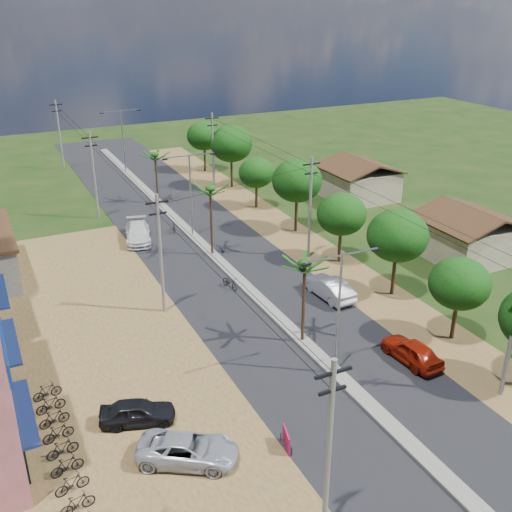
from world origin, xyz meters
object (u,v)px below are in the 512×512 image
(car_parked_silver, at_px, (188,450))
(roadside_sign, at_px, (286,440))
(car_silver_mid, at_px, (329,288))
(car_white_far, at_px, (138,233))
(car_parked_dark, at_px, (137,412))
(moto_rider_east, at_px, (414,355))
(car_red_near, at_px, (412,352))
(parked_scooter_row, at_px, (62,449))

(car_parked_silver, distance_m, roadside_sign, 4.99)
(car_silver_mid, relative_size, car_white_far, 0.89)
(car_parked_dark, bearing_deg, roadside_sign, -111.87)
(car_silver_mid, xyz_separation_m, car_parked_silver, (-15.67, -11.89, -0.10))
(car_white_far, height_order, car_parked_dark, car_white_far)
(car_white_far, bearing_deg, roadside_sign, -78.39)
(car_parked_dark, distance_m, moto_rider_east, 17.37)
(car_red_near, bearing_deg, car_white_far, -73.40)
(car_red_near, height_order, car_white_far, car_white_far)
(car_white_far, bearing_deg, car_parked_dark, -92.44)
(car_silver_mid, bearing_deg, roadside_sign, 47.35)
(roadside_sign, bearing_deg, car_red_near, 33.14)
(car_parked_silver, distance_m, parked_scooter_row, 6.32)
(car_parked_silver, distance_m, car_parked_dark, 4.20)
(car_red_near, relative_size, car_parked_silver, 0.88)
(moto_rider_east, xyz_separation_m, parked_scooter_row, (-21.36, 0.96, -0.01))
(car_white_far, relative_size, car_parked_silver, 1.09)
(car_red_near, height_order, car_parked_silver, car_red_near)
(car_parked_silver, height_order, parked_scooter_row, car_parked_silver)
(moto_rider_east, height_order, roadside_sign, roadside_sign)
(car_silver_mid, distance_m, car_parked_silver, 19.67)
(moto_rider_east, height_order, parked_scooter_row, moto_rider_east)
(moto_rider_east, bearing_deg, car_parked_dark, -28.43)
(car_red_near, bearing_deg, moto_rider_east, 143.68)
(roadside_sign, bearing_deg, moto_rider_east, 32.46)
(car_silver_mid, xyz_separation_m, car_parked_dark, (-17.12, -7.95, -0.11))
(car_silver_mid, relative_size, roadside_sign, 3.77)
(car_parked_silver, xyz_separation_m, roadside_sign, (4.82, -1.32, -0.15))
(car_silver_mid, xyz_separation_m, parked_scooter_row, (-21.21, -8.84, -0.30))
(car_white_far, bearing_deg, moto_rider_east, -56.39)
(car_red_near, height_order, moto_rider_east, car_red_near)
(car_white_far, bearing_deg, car_red_near, -56.60)
(car_parked_dark, bearing_deg, parked_scooter_row, 120.48)
(car_white_far, distance_m, parked_scooter_row, 28.61)
(car_silver_mid, bearing_deg, car_parked_silver, 33.96)
(car_silver_mid, distance_m, car_white_far, 20.13)
(car_parked_silver, height_order, moto_rider_east, car_parked_silver)
(car_white_far, height_order, car_parked_silver, car_white_far)
(car_red_near, distance_m, car_white_far, 28.96)
(roadside_sign, relative_size, parked_scooter_row, 0.12)
(car_parked_silver, height_order, car_parked_dark, car_parked_silver)
(moto_rider_east, relative_size, parked_scooter_row, 0.18)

